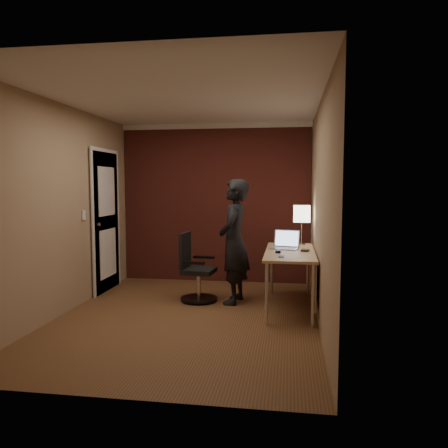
{
  "coord_description": "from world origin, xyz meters",
  "views": [
    {
      "loc": [
        1.16,
        -4.88,
        1.55
      ],
      "look_at": [
        0.35,
        0.55,
        1.05
      ],
      "focal_mm": 35.0,
      "sensor_mm": 36.0,
      "label": 1
    }
  ],
  "objects_px": {
    "laptop": "(286,243)",
    "phone": "(281,256)",
    "person": "(234,241)",
    "wallet": "(305,250)",
    "desk_lamp": "(302,214)",
    "mouse": "(278,251)",
    "office_chair": "(195,272)",
    "desk": "(296,261)"
  },
  "relations": [
    {
      "from": "office_chair",
      "to": "person",
      "type": "bearing_deg",
      "value": -0.67
    },
    {
      "from": "laptop",
      "to": "wallet",
      "type": "relative_size",
      "value": 3.46
    },
    {
      "from": "office_chair",
      "to": "laptop",
      "type": "bearing_deg",
      "value": 0.89
    },
    {
      "from": "desk",
      "to": "desk_lamp",
      "type": "height_order",
      "value": "desk_lamp"
    },
    {
      "from": "person",
      "to": "desk_lamp",
      "type": "bearing_deg",
      "value": 119.58
    },
    {
      "from": "desk_lamp",
      "to": "phone",
      "type": "bearing_deg",
      "value": -103.91
    },
    {
      "from": "laptop",
      "to": "desk_lamp",
      "type": "bearing_deg",
      "value": 59.41
    },
    {
      "from": "phone",
      "to": "person",
      "type": "bearing_deg",
      "value": 133.87
    },
    {
      "from": "mouse",
      "to": "phone",
      "type": "relative_size",
      "value": 0.87
    },
    {
      "from": "desk_lamp",
      "to": "office_chair",
      "type": "xyz_separation_m",
      "value": [
        -1.4,
        -0.37,
        -0.75
      ]
    },
    {
      "from": "office_chair",
      "to": "desk",
      "type": "bearing_deg",
      "value": -8.27
    },
    {
      "from": "desk_lamp",
      "to": "phone",
      "type": "distance_m",
      "value": 1.12
    },
    {
      "from": "desk",
      "to": "phone",
      "type": "bearing_deg",
      "value": -110.81
    },
    {
      "from": "mouse",
      "to": "person",
      "type": "xyz_separation_m",
      "value": [
        -0.58,
        0.36,
        0.06
      ]
    },
    {
      "from": "mouse",
      "to": "wallet",
      "type": "bearing_deg",
      "value": 30.8
    },
    {
      "from": "mouse",
      "to": "phone",
      "type": "bearing_deg",
      "value": -77.43
    },
    {
      "from": "phone",
      "to": "wallet",
      "type": "distance_m",
      "value": 0.53
    },
    {
      "from": "office_chair",
      "to": "mouse",
      "type": "bearing_deg",
      "value": -18.13
    },
    {
      "from": "phone",
      "to": "wallet",
      "type": "bearing_deg",
      "value": 57.45
    },
    {
      "from": "desk",
      "to": "phone",
      "type": "distance_m",
      "value": 0.5
    },
    {
      "from": "wallet",
      "to": "person",
      "type": "distance_m",
      "value": 0.93
    },
    {
      "from": "desk",
      "to": "desk_lamp",
      "type": "xyz_separation_m",
      "value": [
        0.08,
        0.56,
        0.55
      ]
    },
    {
      "from": "desk_lamp",
      "to": "wallet",
      "type": "bearing_deg",
      "value": -87.01
    },
    {
      "from": "wallet",
      "to": "person",
      "type": "bearing_deg",
      "value": 167.91
    },
    {
      "from": "phone",
      "to": "desk",
      "type": "bearing_deg",
      "value": 68.88
    },
    {
      "from": "laptop",
      "to": "phone",
      "type": "bearing_deg",
      "value": -93.76
    },
    {
      "from": "phone",
      "to": "wallet",
      "type": "relative_size",
      "value": 1.05
    },
    {
      "from": "office_chair",
      "to": "person",
      "type": "xyz_separation_m",
      "value": [
        0.53,
        -0.01,
        0.42
      ]
    },
    {
      "from": "desk",
      "to": "wallet",
      "type": "relative_size",
      "value": 13.64
    },
    {
      "from": "laptop",
      "to": "mouse",
      "type": "xyz_separation_m",
      "value": [
        -0.09,
        -0.38,
        -0.05
      ]
    },
    {
      "from": "desk_lamp",
      "to": "mouse",
      "type": "relative_size",
      "value": 5.35
    },
    {
      "from": "laptop",
      "to": "person",
      "type": "distance_m",
      "value": 0.67
    },
    {
      "from": "desk",
      "to": "office_chair",
      "type": "distance_m",
      "value": 1.35
    },
    {
      "from": "laptop",
      "to": "person",
      "type": "height_order",
      "value": "person"
    },
    {
      "from": "desk",
      "to": "laptop",
      "type": "height_order",
      "value": "laptop"
    },
    {
      "from": "desk_lamp",
      "to": "person",
      "type": "relative_size",
      "value": 0.33
    },
    {
      "from": "laptop",
      "to": "phone",
      "type": "xyz_separation_m",
      "value": [
        -0.04,
        -0.66,
        -0.06
      ]
    },
    {
      "from": "desk_lamp",
      "to": "office_chair",
      "type": "height_order",
      "value": "desk_lamp"
    },
    {
      "from": "office_chair",
      "to": "person",
      "type": "distance_m",
      "value": 0.67
    },
    {
      "from": "desk_lamp",
      "to": "laptop",
      "type": "relative_size",
      "value": 1.41
    },
    {
      "from": "phone",
      "to": "office_chair",
      "type": "xyz_separation_m",
      "value": [
        -1.15,
        0.65,
        -0.34
      ]
    },
    {
      "from": "mouse",
      "to": "wallet",
      "type": "relative_size",
      "value": 0.91
    }
  ]
}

